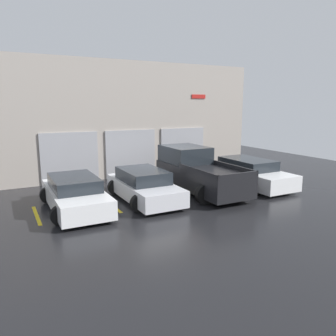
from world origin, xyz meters
name	(u,v)px	position (x,y,z in m)	size (l,w,h in m)	color
ground_plane	(159,189)	(0.00, 0.00, 0.00)	(28.00, 28.00, 0.00)	black
shophouse_building	(131,121)	(-0.01, 3.29, 2.92)	(14.28, 0.68, 5.94)	#9E9389
pickup_truck	(197,172)	(1.34, -1.04, 0.86)	(2.42, 5.01, 1.86)	black
sedan_white	(75,194)	(-4.01, -1.33, 0.58)	(2.14, 4.28, 1.21)	white
sedan_side	(248,173)	(4.01, -1.33, 0.59)	(2.17, 4.63, 1.25)	white
van_right	(144,186)	(-1.34, -1.33, 0.58)	(2.13, 4.21, 1.23)	silver
parking_stripe_far_left	(37,215)	(-5.34, -1.36, 0.00)	(0.12, 2.20, 0.01)	gold
parking_stripe_left	(112,205)	(-2.67, -1.36, 0.00)	(0.12, 2.20, 0.01)	gold
parking_stripe_centre	(174,196)	(0.00, -1.36, 0.00)	(0.12, 2.20, 0.01)	gold
parking_stripe_right	(225,188)	(2.67, -1.36, 0.00)	(0.12, 2.20, 0.01)	gold
parking_stripe_far_right	(269,182)	(5.34, -1.36, 0.00)	(0.12, 2.20, 0.01)	gold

